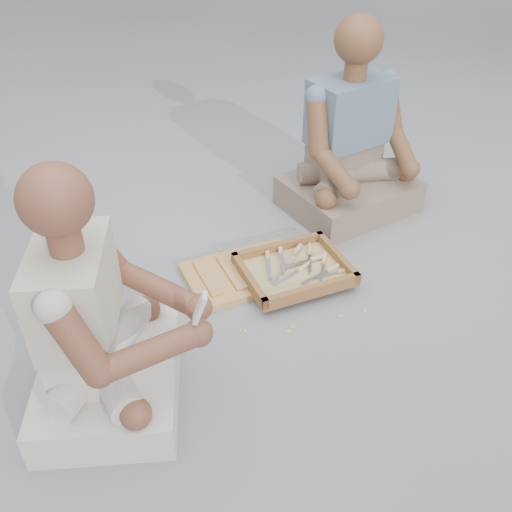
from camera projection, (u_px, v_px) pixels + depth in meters
name	position (u px, v px, depth m)	size (l,w,h in m)	color
ground	(285.00, 328.00, 2.34)	(60.00, 60.00, 0.00)	gray
carved_panel	(244.00, 273.00, 2.61)	(0.52, 0.35, 0.03)	#B08444
tool_tray	(294.00, 270.00, 2.56)	(0.48, 0.39, 0.06)	brown
chisel_0	(281.00, 251.00, 2.65)	(0.08, 0.22, 0.02)	silver
chisel_1	(313.00, 259.00, 2.61)	(0.22, 0.03, 0.02)	silver
chisel_2	(310.00, 252.00, 2.66)	(0.11, 0.21, 0.02)	silver
chisel_3	(288.00, 264.00, 2.59)	(0.18, 0.16, 0.02)	silver
chisel_4	(324.00, 262.00, 2.60)	(0.13, 0.20, 0.02)	silver
chisel_5	(296.00, 251.00, 2.65)	(0.17, 0.16, 0.02)	silver
chisel_6	(268.00, 256.00, 2.62)	(0.09, 0.21, 0.02)	silver
chisel_7	(300.00, 269.00, 2.56)	(0.21, 0.10, 0.02)	silver
chisel_8	(329.00, 270.00, 2.55)	(0.22, 0.08, 0.02)	silver
chisel_9	(341.00, 272.00, 2.55)	(0.22, 0.03, 0.02)	silver
wood_chip_0	(220.00, 250.00, 2.78)	(0.02, 0.01, 0.00)	#D1BF7B
wood_chip_1	(241.00, 331.00, 2.32)	(0.02, 0.01, 0.00)	#D1BF7B
wood_chip_2	(355.00, 266.00, 2.68)	(0.02, 0.01, 0.00)	#D1BF7B
wood_chip_3	(353.00, 279.00, 2.60)	(0.02, 0.01, 0.00)	#D1BF7B
wood_chip_4	(359.00, 267.00, 2.67)	(0.02, 0.01, 0.00)	#D1BF7B
wood_chip_5	(341.00, 316.00, 2.40)	(0.02, 0.01, 0.00)	#D1BF7B
wood_chip_6	(332.00, 268.00, 2.66)	(0.02, 0.01, 0.00)	#D1BF7B
wood_chip_7	(292.00, 327.00, 2.34)	(0.02, 0.01, 0.00)	#D1BF7B
wood_chip_8	(288.00, 331.00, 2.32)	(0.02, 0.01, 0.00)	#D1BF7B
wood_chip_9	(285.00, 248.00, 2.80)	(0.02, 0.01, 0.00)	#D1BF7B
wood_chip_10	(364.00, 310.00, 2.43)	(0.02, 0.01, 0.00)	#D1BF7B
wood_chip_11	(244.00, 331.00, 2.32)	(0.02, 0.01, 0.00)	#D1BF7B
wood_chip_12	(235.00, 277.00, 2.61)	(0.02, 0.01, 0.00)	#D1BF7B
wood_chip_13	(294.00, 228.00, 2.94)	(0.02, 0.01, 0.00)	#D1BF7B
wood_chip_14	(283.00, 247.00, 2.80)	(0.02, 0.01, 0.00)	#D1BF7B
wood_chip_15	(280.00, 234.00, 2.89)	(0.02, 0.01, 0.00)	#D1BF7B
craftsman	(98.00, 331.00, 1.88)	(0.69, 0.70, 0.92)	beige
companion	(351.00, 150.00, 2.92)	(0.72, 0.62, 0.99)	#836D5E
mobile_phone	(200.00, 308.00, 1.78)	(0.06, 0.06, 0.11)	silver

